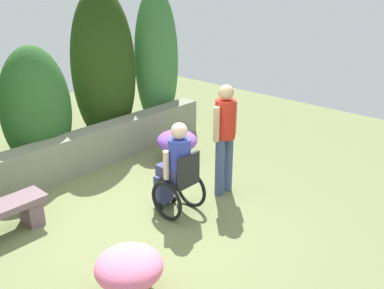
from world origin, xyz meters
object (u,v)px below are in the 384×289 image
(person_in_wheelchair, at_px, (177,171))
(flower_pot_purple_near, at_px, (129,270))
(person_standing_companion, at_px, (225,133))
(flower_pot_terracotta_by_wall, at_px, (177,143))

(person_in_wheelchair, xyz_separation_m, flower_pot_purple_near, (-1.49, -0.77, -0.33))
(person_standing_companion, height_order, flower_pot_purple_near, person_standing_companion)
(person_standing_companion, bearing_deg, flower_pot_purple_near, -165.27)
(flower_pot_purple_near, xyz_separation_m, flower_pot_terracotta_by_wall, (2.68, 1.92, 0.06))
(flower_pot_terracotta_by_wall, bearing_deg, person_standing_companion, -103.71)
(flower_pot_purple_near, distance_m, flower_pot_terracotta_by_wall, 3.30)
(person_in_wheelchair, bearing_deg, person_standing_companion, -15.00)
(person_standing_companion, xyz_separation_m, flower_pot_terracotta_by_wall, (0.31, 1.28, -0.61))
(person_in_wheelchair, height_order, flower_pot_terracotta_by_wall, person_in_wheelchair)
(person_in_wheelchair, bearing_deg, flower_pot_purple_near, -159.63)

